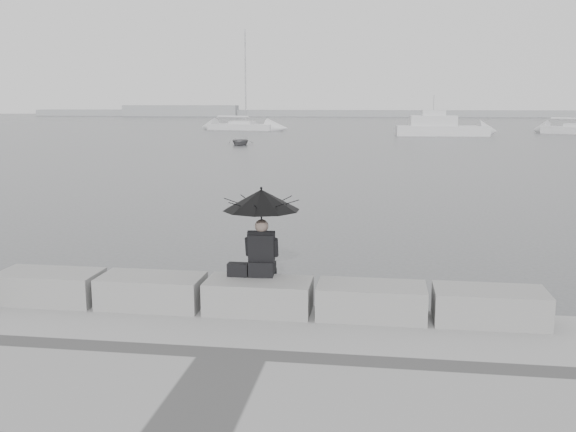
% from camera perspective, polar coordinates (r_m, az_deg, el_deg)
% --- Properties ---
extents(ground, '(360.00, 360.00, 0.00)m').
position_cam_1_polar(ground, '(10.50, -2.11, -10.32)').
color(ground, '#3F4143').
rests_on(ground, ground).
extents(stone_block_far_left, '(1.60, 0.80, 0.50)m').
position_cam_1_polar(stone_block_far_left, '(10.98, -20.42, -5.93)').
color(stone_block_far_left, gray).
rests_on(stone_block_far_left, promenade).
extents(stone_block_left, '(1.60, 0.80, 0.50)m').
position_cam_1_polar(stone_block_left, '(10.28, -12.02, -6.57)').
color(stone_block_left, gray).
rests_on(stone_block_left, promenade).
extents(stone_block_centre, '(1.60, 0.80, 0.50)m').
position_cam_1_polar(stone_block_centre, '(9.84, -2.61, -7.13)').
color(stone_block_centre, gray).
rests_on(stone_block_centre, promenade).
extents(stone_block_right, '(1.60, 0.80, 0.50)m').
position_cam_1_polar(stone_block_right, '(9.67, 7.41, -7.51)').
color(stone_block_right, gray).
rests_on(stone_block_right, promenade).
extents(stone_block_far_right, '(1.60, 0.80, 0.50)m').
position_cam_1_polar(stone_block_far_right, '(9.80, 17.49, -7.67)').
color(stone_block_far_right, gray).
rests_on(stone_block_far_right, promenade).
extents(seated_person, '(1.19, 1.19, 1.39)m').
position_cam_1_polar(seated_person, '(9.81, -2.39, 0.40)').
color(seated_person, black).
rests_on(seated_person, stone_block_centre).
extents(bag, '(0.32, 0.18, 0.20)m').
position_cam_1_polar(bag, '(9.99, -4.46, -4.77)').
color(bag, black).
rests_on(bag, stone_block_centre).
extents(distant_landmass, '(180.00, 8.00, 2.80)m').
position_cam_1_polar(distant_landmass, '(164.50, 4.93, 9.12)').
color(distant_landmass, gray).
rests_on(distant_landmass, ground).
extents(sailboat_left, '(9.49, 4.87, 12.90)m').
position_cam_1_polar(sailboat_left, '(85.12, -4.09, 7.97)').
color(sailboat_left, silver).
rests_on(sailboat_left, ground).
extents(motor_cruiser, '(10.03, 3.39, 4.50)m').
position_cam_1_polar(motor_cruiser, '(72.44, 13.53, 7.65)').
color(motor_cruiser, silver).
rests_on(motor_cruiser, ground).
extents(dinghy, '(3.36, 1.83, 0.54)m').
position_cam_1_polar(dinghy, '(55.92, -4.29, 6.61)').
color(dinghy, gray).
rests_on(dinghy, ground).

